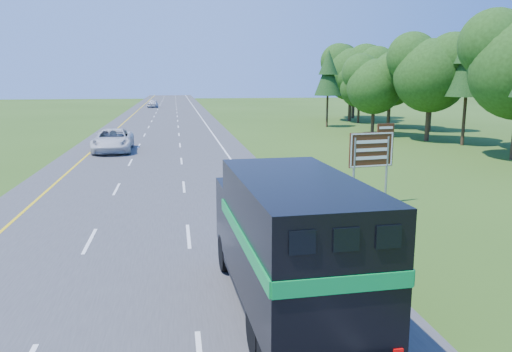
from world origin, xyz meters
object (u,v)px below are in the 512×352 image
object	(u,v)px
horse_truck	(288,242)
white_suv	(113,140)
far_car	(153,103)
exit_sign	(372,153)

from	to	relation	value
horse_truck	white_suv	bearing A→B (deg)	101.90
far_car	exit_sign	size ratio (longest dim) A/B	1.22
far_car	white_suv	bearing A→B (deg)	-86.68
horse_truck	exit_sign	xyz separation A→B (m)	(6.49, 10.67, 0.51)
horse_truck	exit_sign	size ratio (longest dim) A/B	2.17
horse_truck	far_car	xyz separation A→B (m)	(-7.22, 96.27, -1.17)
far_car	exit_sign	distance (m)	86.72
white_suv	exit_sign	world-z (taller)	exit_sign
white_suv	horse_truck	bearing A→B (deg)	-77.16
exit_sign	white_suv	bearing A→B (deg)	117.14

